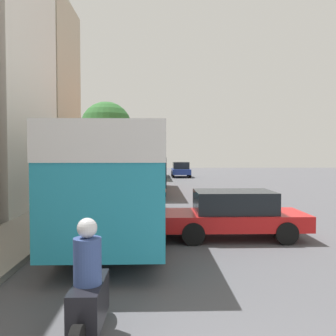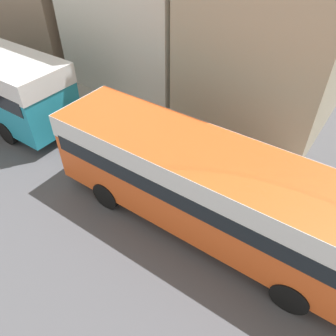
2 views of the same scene
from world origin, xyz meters
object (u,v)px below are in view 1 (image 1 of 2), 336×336
at_px(bus_following, 145,163).
at_px(bus_third_in_line, 148,159).
at_px(bus_lead, 124,168).
at_px(car_crossing, 181,169).
at_px(motorcycle_behind_lead, 89,296).
at_px(pedestrian_near_curb, 121,167).
at_px(car_far_curb, 234,213).

bearing_deg(bus_following, bus_third_in_line, 90.60).
height_order(bus_lead, car_crossing, bus_lead).
distance_m(bus_third_in_line, car_crossing, 3.64).
bearing_deg(bus_lead, car_crossing, 82.34).
relative_size(bus_following, bus_third_in_line, 0.98).
xyz_separation_m(bus_third_in_line, car_crossing, (3.42, 0.65, -1.08)).
height_order(motorcycle_behind_lead, pedestrian_near_curb, motorcycle_behind_lead).
bearing_deg(motorcycle_behind_lead, car_crossing, 84.28).
height_order(bus_third_in_line, car_far_curb, bus_third_in_line).
relative_size(motorcycle_behind_lead, car_far_curb, 0.53).
relative_size(bus_following, car_far_curb, 2.39).
bearing_deg(car_far_curb, pedestrian_near_curb, -168.42).
bearing_deg(bus_third_in_line, bus_following, -89.40).
xyz_separation_m(bus_third_in_line, car_far_curb, (3.19, -27.36, -1.15)).
bearing_deg(bus_lead, pedestrian_near_curb, 95.69).
bearing_deg(bus_following, motorcycle_behind_lead, -90.46).
bearing_deg(pedestrian_near_curb, car_far_curb, -78.42).
distance_m(bus_following, car_far_curb, 13.82).
bearing_deg(motorcycle_behind_lead, bus_following, 89.54).
bearing_deg(car_crossing, bus_third_in_line, -169.20).
distance_m(bus_lead, car_crossing, 27.15).
bearing_deg(bus_following, car_far_curb, -77.23).
xyz_separation_m(bus_following, car_crossing, (3.27, 14.58, -1.10)).
xyz_separation_m(bus_lead, car_far_curb, (3.39, -1.13, -1.32)).
relative_size(bus_third_in_line, pedestrian_near_curb, 6.47).
distance_m(bus_third_in_line, car_far_curb, 27.56).
xyz_separation_m(car_crossing, pedestrian_near_curb, (-6.60, 3.08, 0.14)).
relative_size(motorcycle_behind_lead, pedestrian_near_curb, 1.42).
distance_m(car_crossing, car_far_curb, 28.01).
relative_size(bus_following, pedestrian_near_curb, 6.37).
xyz_separation_m(bus_lead, bus_following, (0.34, 12.30, -0.15)).
bearing_deg(pedestrian_near_curb, car_crossing, -25.03).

